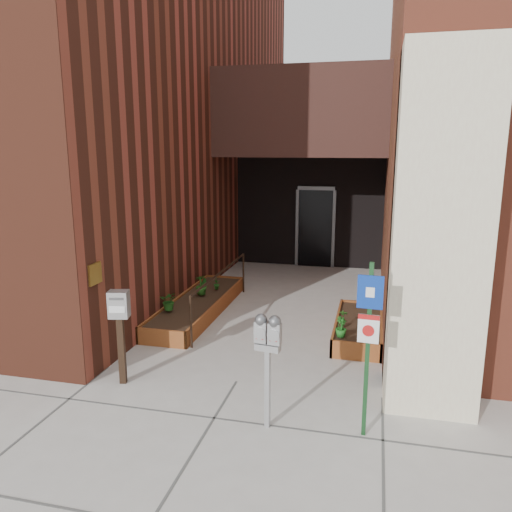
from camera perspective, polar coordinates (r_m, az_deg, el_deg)
The scene contains 15 objects.
ground at distance 7.25m, azimuth -2.26°, elevation -14.15°, with size 80.00×80.00×0.00m, color #9E9991.
architecture at distance 13.39m, azimuth 5.33°, elevation 19.80°, with size 20.00×14.60×10.00m.
planter_left at distance 10.03m, azimuth -6.60°, elevation -5.74°, with size 0.90×3.60×0.30m.
planter_right at distance 8.99m, azimuth 11.64°, elevation -8.09°, with size 0.80×2.20×0.30m.
handrail at distance 9.66m, azimuth -4.00°, elevation -2.60°, with size 0.04×3.34×0.90m.
parking_meter at distance 5.75m, azimuth 1.35°, elevation -9.69°, with size 0.32×0.16×1.39m.
sign_post at distance 5.66m, azimuth 12.72°, elevation -8.49°, with size 0.28×0.07×2.03m.
payment_dropbox at distance 7.09m, azimuth -15.32°, elevation -6.78°, with size 0.30×0.25×1.34m.
shrub_left_a at distance 9.30m, azimuth -9.89°, elevation -5.07°, with size 0.32×0.32×0.36m, color #205A19.
shrub_left_b at distance 10.19m, azimuth -6.09°, elevation -3.51°, with size 0.18×0.18×0.32m, color #1B5217.
shrub_left_c at distance 10.18m, azimuth -6.29°, elevation -3.29°, with size 0.23×0.23×0.40m, color #225718.
shrub_left_d at distance 10.53m, azimuth -4.56°, elevation -2.82°, with size 0.19×0.19×0.37m, color #1D5618.
shrub_right_a at distance 8.04m, azimuth 9.70°, elevation -8.01°, with size 0.18×0.18×0.32m, color #1B5C1A.
shrub_right_b at distance 8.50m, azimuth 9.93°, elevation -6.98°, with size 0.15×0.15×0.29m, color #225017.
shrub_right_c at distance 9.73m, azimuth 13.41°, elevation -4.46°, with size 0.31×0.31×0.35m, color #185217.
Camera 1 is at (1.80, -6.23, 3.24)m, focal length 35.00 mm.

